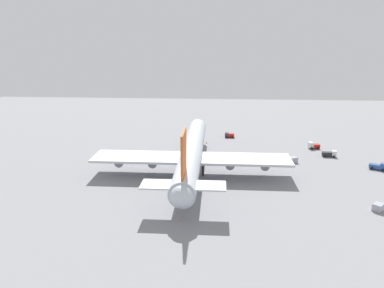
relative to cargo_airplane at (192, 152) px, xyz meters
The scene contains 10 objects.
ground_plane 6.35m from the cargo_airplane, ahead, with size 291.81×291.81×0.00m, color gray.
cargo_airplane is the anchor object (origin of this frame).
fuel_truck 52.59m from the cargo_airplane, 57.12° to the right, with size 3.10×4.43×2.53m.
cargo_loader 45.41m from the cargo_airplane, 16.54° to the right, with size 2.95×4.01×2.05m.
maintenance_van 51.09m from the cargo_airplane, 68.39° to the right, with size 2.50×4.84×2.26m.
baggage_tug 59.49m from the cargo_airplane, 84.29° to the right, with size 4.24×5.56×2.33m.
cargo_container_fore 52.84m from the cargo_airplane, 117.26° to the right, with size 3.32×3.29×1.82m.
cargo_container_aft 35.45m from the cargo_airplane, 71.12° to the right, with size 2.89×3.33×1.87m.
safety_cone_nose 33.95m from the cargo_airplane, ahead, with size 0.46×0.46×0.65m, color orange.
safety_cone_tail 32.99m from the cargo_airplane, behind, with size 0.41×0.41×0.59m, color orange.
Camera 1 is at (-109.55, -7.50, 40.09)m, focal length 34.86 mm.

